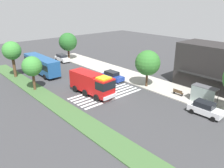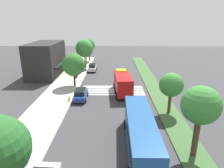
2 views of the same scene
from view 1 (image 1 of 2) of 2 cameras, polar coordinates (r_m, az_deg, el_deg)
The scene contains 17 objects.
ground_plane at distance 34.79m, azimuth -0.04°, elevation -3.25°, with size 120.00×120.00×0.00m, color #38383A.
sidewalk at distance 41.02m, azimuth 9.69°, elevation 0.31°, with size 60.00×5.83×0.14m, color #ADA89E.
median_strip at distance 30.66m, azimuth -11.17°, elevation -6.94°, with size 60.00×3.00×0.14m, color #3D6033.
crosswalk at distance 35.78m, azimuth -1.55°, elevation -2.55°, with size 4.95×11.39×0.01m.
fire_truck at distance 34.92m, azimuth -4.99°, elevation 0.25°, with size 8.43×3.26×3.53m.
parked_car_west at distance 56.36m, azimuth -12.60°, elevation 6.50°, with size 4.79×2.23×1.74m.
parked_car_mid at distance 41.62m, azimuth 0.09°, elevation 2.09°, with size 4.62×2.09×1.72m.
parked_car_east at distance 31.41m, azimuth 22.67°, elevation -5.80°, with size 4.33×2.08×1.82m.
transit_bus at distance 47.59m, azimuth -17.60°, elevation 4.93°, with size 11.39×2.92×3.42m.
bus_stop_shelter at distance 34.21m, azimuth 22.32°, elevation -1.85°, with size 3.50×1.40×2.46m.
bench_near_shelter at distance 36.39m, azimuth 16.47°, elevation -2.03°, with size 1.60×0.50×0.90m.
storefront_building at distance 40.59m, azimuth 24.95°, elevation 3.86°, with size 12.00×6.80×7.43m.
sidewalk_tree_far_west at distance 57.09m, azimuth -11.17°, elevation 10.47°, with size 4.44×4.44×6.60m.
sidewalk_tree_west at distance 37.91m, azimuth 9.07°, elevation 5.32°, with size 4.23×4.23×6.24m.
median_tree_far_west at distance 46.18m, azimuth -24.20°, elevation 7.68°, with size 3.45×3.45×6.86m.
median_tree_west at distance 38.18m, azimuth -19.72°, elevation 4.23°, with size 3.22×3.22×5.61m.
fire_hydrant at distance 43.56m, azimuth 0.86°, elevation 2.38°, with size 0.28×0.28×0.70m, color gold.
Camera 1 is at (23.92, -21.06, 13.93)m, focal length 35.86 mm.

